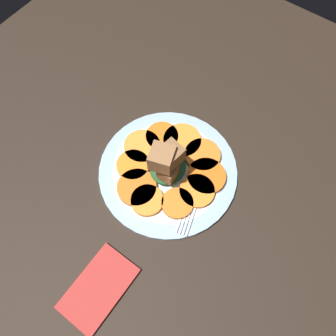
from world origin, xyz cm
name	(u,v)px	position (x,y,z in cm)	size (l,w,h in cm)	color
table_slab	(168,174)	(0.00, 0.00, 1.00)	(120.00, 120.00, 2.00)	black
plate	(168,171)	(0.00, 0.00, 2.52)	(28.25, 28.25, 1.05)	#99B7D1
carrot_slice_0	(206,176)	(3.19, -7.13, 3.65)	(7.82, 7.82, 1.10)	orange
carrot_slice_1	(202,155)	(6.70, -3.88, 3.65)	(7.40, 7.40, 1.10)	orange
carrot_slice_2	(182,141)	(7.02, 1.43, 3.65)	(7.98, 7.98, 1.10)	orange
carrot_slice_3	(162,137)	(5.30, 5.41, 3.65)	(6.89, 6.89, 1.10)	orange
carrot_slice_4	(142,147)	(0.97, 7.34, 3.65)	(7.64, 7.64, 1.10)	orange
carrot_slice_5	(133,165)	(-3.50, 6.22, 3.65)	(6.69, 6.69, 1.10)	orange
carrot_slice_6	(137,188)	(-6.88, 2.58, 3.65)	(7.79, 7.79, 1.10)	orange
carrot_slice_7	(147,200)	(-7.79, -0.69, 3.65)	(6.37, 6.37, 1.10)	orange
carrot_slice_8	(177,203)	(-4.83, -5.76, 3.65)	(6.20, 6.20, 1.10)	orange
carrot_slice_9	(197,191)	(-0.52, -7.38, 3.65)	(6.95, 6.95, 1.10)	orange
center_pile	(167,162)	(-0.45, -0.16, 7.64)	(8.38, 7.01, 10.61)	#235128
fork	(195,193)	(-1.03, -7.27, 3.30)	(17.92, 6.88, 0.40)	silver
napkin	(99,288)	(-25.47, -3.39, 2.40)	(13.71, 8.23, 0.80)	#B2332D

